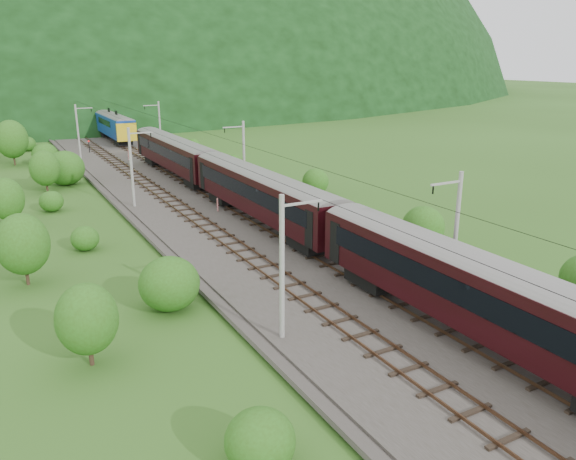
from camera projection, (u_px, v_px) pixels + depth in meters
ground at (373, 317)px, 33.62m from camera, size 600.00×600.00×0.00m
railbed at (292, 264)px, 41.95m from camera, size 14.00×220.00×0.30m
track_left at (263, 266)px, 40.78m from camera, size 2.40×220.00×0.27m
track_right at (319, 256)px, 42.99m from camera, size 2.40×220.00×0.27m
catenary_left at (132, 166)px, 56.26m from camera, size 2.54×192.28×8.00m
catenary_right at (243, 156)px, 61.90m from camera, size 2.54×192.28×8.00m
overhead_wires at (292, 172)px, 39.89m from camera, size 4.83×198.00×0.03m
mountain_main at (20, 92)px, 251.26m from camera, size 504.00×360.00×244.00m
train at (343, 222)px, 39.42m from camera, size 3.29×158.19×5.73m
hazard_post_near at (129, 155)px, 82.85m from camera, size 0.16×0.16×1.46m
hazard_post_far at (218, 205)px, 55.49m from camera, size 0.14×0.14×1.31m
signal at (89, 146)px, 89.21m from camera, size 0.21×0.21×1.91m
vegetation_left at (61, 215)px, 46.37m from camera, size 12.31×143.99×6.47m
vegetation_right at (404, 220)px, 48.79m from camera, size 5.13×105.54×3.11m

